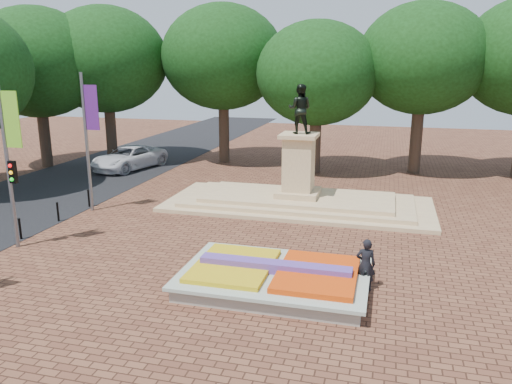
{
  "coord_description": "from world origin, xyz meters",
  "views": [
    {
      "loc": [
        4.43,
        -17.34,
        7.43
      ],
      "look_at": [
        -0.76,
        2.15,
        2.2
      ],
      "focal_mm": 35.0,
      "sensor_mm": 36.0,
      "label": 1
    }
  ],
  "objects": [
    {
      "name": "van",
      "position": [
        -13.48,
        14.41,
        0.83
      ],
      "size": [
        4.18,
        6.45,
        1.65
      ],
      "primitive_type": "imported",
      "rotation": [
        0.0,
        0.0,
        -0.26
      ],
      "color": "silver",
      "rests_on": "ground"
    },
    {
      "name": "asphalt_street",
      "position": [
        -15.0,
        5.0,
        0.01
      ],
      "size": [
        9.0,
        90.0,
        0.02
      ],
      "primitive_type": "cube",
      "color": "black",
      "rests_on": "ground"
    },
    {
      "name": "pedestrian",
      "position": [
        3.98,
        -1.39,
        0.9
      ],
      "size": [
        0.68,
        0.47,
        1.79
      ],
      "primitive_type": "imported",
      "rotation": [
        0.0,
        0.0,
        3.21
      ],
      "color": "black",
      "rests_on": "ground"
    },
    {
      "name": "flower_bed",
      "position": [
        1.03,
        -2.0,
        0.38
      ],
      "size": [
        6.3,
        4.3,
        0.91
      ],
      "color": "gray",
      "rests_on": "ground"
    },
    {
      "name": "ground",
      "position": [
        0.0,
        0.0,
        0.0
      ],
      "size": [
        90.0,
        90.0,
        0.0
      ],
      "primitive_type": "plane",
      "color": "brown",
      "rests_on": "ground"
    },
    {
      "name": "banner_poles",
      "position": [
        -10.08,
        -1.31,
        3.88
      ],
      "size": [
        0.88,
        11.17,
        7.0
      ],
      "color": "slate",
      "rests_on": "ground"
    },
    {
      "name": "monument",
      "position": [
        0.0,
        8.0,
        0.88
      ],
      "size": [
        14.0,
        6.0,
        6.4
      ],
      "color": "tan",
      "rests_on": "ground"
    },
    {
      "name": "tree_row_back",
      "position": [
        2.33,
        18.0,
        6.67
      ],
      "size": [
        44.8,
        8.8,
        10.43
      ],
      "color": "#3A2720",
      "rests_on": "ground"
    }
  ]
}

